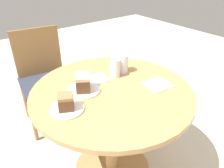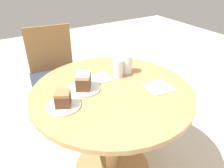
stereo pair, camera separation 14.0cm
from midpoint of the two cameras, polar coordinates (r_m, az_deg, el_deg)
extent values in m
plane|color=beige|center=(1.94, 2.21, -21.24)|extent=(8.00, 8.00, 0.00)
cylinder|color=tan|center=(1.93, 2.22, -21.01)|extent=(0.60, 0.60, 0.03)
cylinder|color=tan|center=(1.66, 2.48, -12.97)|extent=(0.10, 0.10, 0.72)
cylinder|color=tan|center=(1.43, 2.81, -1.99)|extent=(1.06, 1.06, 0.03)
cylinder|color=olive|center=(2.16, -16.44, -7.98)|extent=(0.04, 0.04, 0.45)
cylinder|color=olive|center=(2.21, -5.46, -5.60)|extent=(0.04, 0.04, 0.45)
cylinder|color=olive|center=(2.49, -17.78, -2.62)|extent=(0.04, 0.04, 0.45)
cylinder|color=olive|center=(2.54, -8.25, -0.68)|extent=(0.04, 0.04, 0.45)
cube|color=#2D3342|center=(2.21, -12.64, 1.08)|extent=(0.53, 0.51, 0.03)
cube|color=olive|center=(2.30, -14.41, 8.83)|extent=(0.45, 0.08, 0.47)
cylinder|color=silver|center=(1.42, -4.56, -1.21)|extent=(0.22, 0.22, 0.01)
cylinder|color=silver|center=(1.28, -9.44, -5.70)|extent=(0.20, 0.20, 0.01)
cube|color=brown|center=(1.40, -4.64, 0.42)|extent=(0.14, 0.15, 0.08)
cube|color=beige|center=(1.37, -4.73, 2.31)|extent=(0.13, 0.14, 0.02)
cube|color=brown|center=(1.25, -9.59, -4.20)|extent=(0.11, 0.12, 0.07)
cube|color=#9E6B42|center=(1.23, -9.76, -2.50)|extent=(0.11, 0.11, 0.02)
cylinder|color=silver|center=(1.55, 4.17, 3.29)|extent=(0.06, 0.06, 0.09)
cylinder|color=white|center=(1.54, 4.20, 4.05)|extent=(0.07, 0.07, 0.13)
cylinder|color=silver|center=(1.61, 6.26, 4.56)|extent=(0.07, 0.07, 0.10)
cylinder|color=white|center=(1.60, 6.30, 5.11)|extent=(0.08, 0.08, 0.14)
cube|color=white|center=(1.48, 14.88, -0.95)|extent=(0.18, 0.18, 0.01)
cube|color=silver|center=(1.51, -1.03, 0.69)|extent=(0.11, 0.14, 0.00)
cube|color=white|center=(1.54, -0.58, 1.50)|extent=(0.15, 0.15, 0.01)
camera|label=1|loc=(0.07, -87.14, 1.67)|focal=35.00mm
camera|label=2|loc=(0.07, 92.86, -1.67)|focal=35.00mm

